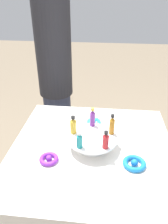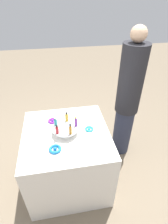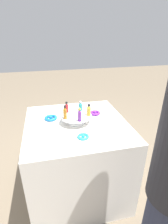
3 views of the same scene
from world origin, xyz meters
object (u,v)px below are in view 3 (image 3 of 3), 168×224
bottle_purple (80,115)px  ribbon_bow_purple (95,113)px  bottle_red (67,108)px  ribbon_bow_blue (51,118)px  bottle_teal (80,106)px  ribbon_bow_teal (83,136)px  bottle_gold (89,110)px  display_stand (76,118)px  bottle_amber (65,113)px

bottle_purple → ribbon_bow_purple: bearing=49.8°
bottle_red → ribbon_bow_blue: size_ratio=0.85×
bottle_teal → ribbon_bow_blue: 0.29m
ribbon_bow_teal → ribbon_bow_purple: bearing=61.7°
bottle_teal → ribbon_bow_teal: bottle_teal is taller
bottle_gold → bottle_teal: bearing=112.3°
display_stand → ribbon_bow_blue: (-0.22, 0.12, -0.04)m
bottle_teal → bottle_red: 0.13m
bottle_red → bottle_amber: bearing=-103.7°
display_stand → ribbon_bow_purple: size_ratio=2.73×
bottle_red → bottle_purple: (0.08, -0.19, 0.01)m
bottle_gold → bottle_amber: bearing=-175.7°
bottle_teal → ribbon_bow_blue: size_ratio=0.78×
display_stand → ribbon_bow_blue: bearing=151.7°
display_stand → bottle_gold: size_ratio=2.57×
display_stand → bottle_gold: bottle_gold is taller
display_stand → bottle_red: bottle_red is taller
display_stand → ribbon_bow_teal: (0.01, -0.24, -0.04)m
bottle_amber → bottle_purple: 0.13m
bottle_red → bottle_purple: 0.21m
ribbon_bow_blue → ribbon_bow_teal: 0.42m
bottle_red → ribbon_bow_teal: size_ratio=1.08×
bottle_teal → bottle_gold: 0.13m
bottle_red → ribbon_bow_teal: bearing=-76.7°
bottle_purple → bottle_teal: bearing=76.3°
bottle_teal → ribbon_bow_purple: bottle_teal is taller
ribbon_bow_purple → bottle_red: bearing=-170.6°
ribbon_bow_purple → bottle_purple: bearing=-130.2°
ribbon_bow_blue → ribbon_bow_teal: ribbon_bow_blue is taller
ribbon_bow_blue → bottle_purple: bearing=-45.0°
bottle_teal → ribbon_bow_blue: bearing=175.0°
bottle_amber → ribbon_bow_teal: (0.11, -0.20, -0.12)m
display_stand → bottle_teal: 0.13m
bottle_red → ribbon_bow_blue: (-0.15, 0.03, -0.10)m
bottle_teal → bottle_red: size_ratio=0.92×
display_stand → ribbon_bow_blue: display_stand is taller
display_stand → bottle_amber: bearing=-157.7°
ribbon_bow_purple → ribbon_bow_teal: bearing=-118.3°
bottle_teal → bottle_gold: bearing=-67.7°
bottle_red → ribbon_bow_purple: size_ratio=0.99×
bottle_purple → ribbon_bow_purple: (0.20, 0.24, -0.11)m
bottle_gold → ribbon_bow_purple: 0.21m
bottle_red → bottle_amber: bottle_amber is taller
bottle_purple → bottle_gold: bearing=40.3°
ribbon_bow_teal → bottle_amber: bearing=117.8°
bottle_teal → bottle_amber: bearing=-139.7°
ribbon_bow_purple → ribbon_bow_blue: bearing=-178.3°
display_stand → ribbon_bow_purple: display_stand is taller
bottle_gold → ribbon_bow_blue: 0.37m
bottle_amber → bottle_red: bearing=76.3°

